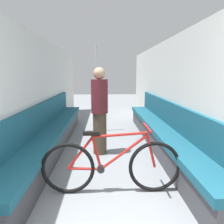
{
  "coord_description": "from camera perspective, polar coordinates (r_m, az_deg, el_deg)",
  "views": [
    {
      "loc": [
        -0.08,
        -0.81,
        1.46
      ],
      "look_at": [
        0.07,
        2.79,
        0.83
      ],
      "focal_mm": 35.0,
      "sensor_mm": 36.0,
      "label": 1
    }
  ],
  "objects": [
    {
      "name": "bench_seat_row_right",
      "position": [
        4.42,
        12.91,
        -5.47
      ],
      "size": [
        0.46,
        5.07,
        0.92
      ],
      "color": "#3D3D42",
      "rests_on": "ground"
    },
    {
      "name": "bench_seat_row_left",
      "position": [
        4.38,
        -15.48,
        -5.72
      ],
      "size": [
        0.46,
        5.07,
        0.92
      ],
      "color": "#3D3D42",
      "rests_on": "ground"
    },
    {
      "name": "grab_pole_near",
      "position": [
        5.48,
        -3.97,
        5.62
      ],
      "size": [
        0.08,
        0.08,
        2.16
      ],
      "color": "gray",
      "rests_on": "ground"
    },
    {
      "name": "wall_right",
      "position": [
        4.29,
        16.79,
        4.55
      ],
      "size": [
        0.1,
        9.66,
        2.18
      ],
      "primitive_type": "cube",
      "color": "silver",
      "rests_on": "ground"
    },
    {
      "name": "wall_left",
      "position": [
        4.24,
        -19.47,
        4.35
      ],
      "size": [
        0.1,
        9.66,
        2.18
      ],
      "primitive_type": "cube",
      "color": "silver",
      "rests_on": "ground"
    },
    {
      "name": "bicycle",
      "position": [
        2.75,
        -0.14,
        -13.84
      ],
      "size": [
        1.71,
        0.46,
        0.84
      ],
      "rotation": [
        0.0,
        0.0,
        -0.27
      ],
      "color": "black",
      "rests_on": "ground"
    },
    {
      "name": "passenger_standing",
      "position": [
        3.94,
        -3.26,
        0.44
      ],
      "size": [
        0.3,
        0.3,
        1.57
      ],
      "rotation": [
        0.0,
        0.0,
        -2.8
      ],
      "color": "#473828",
      "rests_on": "ground"
    }
  ]
}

